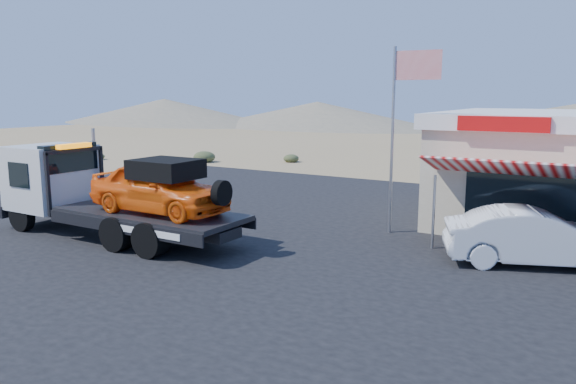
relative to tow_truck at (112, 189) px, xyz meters
The scene contains 7 objects.
ground 3.14m from the tow_truck, 13.46° to the left, with size 120.00×120.00×0.00m, color #917A52.
asphalt_lot 6.10m from the tow_truck, 38.05° to the left, with size 32.00×24.00×0.02m, color black.
tow_truck is the anchor object (origin of this frame).
white_sedan 12.52m from the tow_truck, 17.38° to the left, with size 1.60×4.59×1.51m, color silver.
flagpole 9.41m from the tow_truck, 34.13° to the left, with size 1.55×0.10×6.00m.
desert_scrub 16.15m from the tow_truck, 133.14° to the left, with size 28.31×31.41×0.79m.
distant_hills 56.23m from the tow_truck, 97.29° to the left, with size 126.00×48.00×4.20m.
Camera 1 is at (11.15, -12.72, 4.55)m, focal length 35.00 mm.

